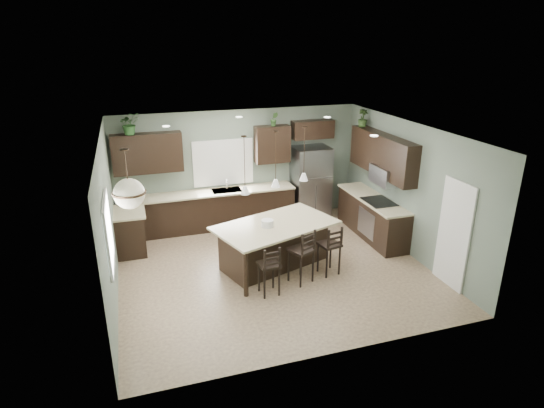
{
  "coord_description": "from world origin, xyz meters",
  "views": [
    {
      "loc": [
        -2.5,
        -7.77,
        4.45
      ],
      "look_at": [
        0.1,
        0.4,
        1.25
      ],
      "focal_mm": 30.0,
      "sensor_mm": 36.0,
      "label": 1
    }
  ],
  "objects_px": {
    "serving_dish": "(267,223)",
    "refrigerator": "(310,183)",
    "bar_stool_right": "(329,250)",
    "bar_stool_left": "(269,270)",
    "plant_back_left": "(129,124)",
    "bar_stool_center": "(301,256)",
    "kitchen_island": "(275,245)"
  },
  "relations": [
    {
      "from": "serving_dish",
      "to": "refrigerator",
      "type": "bearing_deg",
      "value": 51.46
    },
    {
      "from": "serving_dish",
      "to": "bar_stool_right",
      "type": "distance_m",
      "value": 1.31
    },
    {
      "from": "bar_stool_left",
      "to": "bar_stool_right",
      "type": "height_order",
      "value": "bar_stool_right"
    },
    {
      "from": "bar_stool_right",
      "to": "plant_back_left",
      "type": "bearing_deg",
      "value": 127.82
    },
    {
      "from": "bar_stool_left",
      "to": "bar_stool_right",
      "type": "relative_size",
      "value": 0.95
    },
    {
      "from": "bar_stool_left",
      "to": "bar_stool_right",
      "type": "xyz_separation_m",
      "value": [
        1.35,
        0.37,
        0.03
      ]
    },
    {
      "from": "bar_stool_left",
      "to": "serving_dish",
      "type": "bearing_deg",
      "value": 69.72
    },
    {
      "from": "bar_stool_center",
      "to": "plant_back_left",
      "type": "xyz_separation_m",
      "value": [
        -2.82,
        3.18,
        2.09
      ]
    },
    {
      "from": "bar_stool_center",
      "to": "refrigerator",
      "type": "bearing_deg",
      "value": 40.56
    },
    {
      "from": "refrigerator",
      "to": "serving_dish",
      "type": "xyz_separation_m",
      "value": [
        -1.87,
        -2.34,
        0.07
      ]
    },
    {
      "from": "refrigerator",
      "to": "serving_dish",
      "type": "distance_m",
      "value": 3.0
    },
    {
      "from": "kitchen_island",
      "to": "plant_back_left",
      "type": "relative_size",
      "value": 4.9
    },
    {
      "from": "bar_stool_center",
      "to": "bar_stool_right",
      "type": "relative_size",
      "value": 1.07
    },
    {
      "from": "refrigerator",
      "to": "bar_stool_center",
      "type": "bearing_deg",
      "value": -115.06
    },
    {
      "from": "kitchen_island",
      "to": "plant_back_left",
      "type": "bearing_deg",
      "value": 117.7
    },
    {
      "from": "bar_stool_center",
      "to": "bar_stool_right",
      "type": "height_order",
      "value": "bar_stool_center"
    },
    {
      "from": "serving_dish",
      "to": "plant_back_left",
      "type": "xyz_separation_m",
      "value": [
        -2.36,
        2.5,
        1.65
      ]
    },
    {
      "from": "refrigerator",
      "to": "kitchen_island",
      "type": "height_order",
      "value": "refrigerator"
    },
    {
      "from": "refrigerator",
      "to": "serving_dish",
      "type": "relative_size",
      "value": 7.71
    },
    {
      "from": "serving_dish",
      "to": "bar_stool_left",
      "type": "height_order",
      "value": "serving_dish"
    },
    {
      "from": "bar_stool_center",
      "to": "plant_back_left",
      "type": "bearing_deg",
      "value": 107.15
    },
    {
      "from": "refrigerator",
      "to": "bar_stool_center",
      "type": "distance_m",
      "value": 3.36
    },
    {
      "from": "refrigerator",
      "to": "plant_back_left",
      "type": "xyz_separation_m",
      "value": [
        -4.23,
        0.16,
        1.72
      ]
    },
    {
      "from": "serving_dish",
      "to": "kitchen_island",
      "type": "bearing_deg",
      "value": 18.63
    },
    {
      "from": "refrigerator",
      "to": "bar_stool_left",
      "type": "height_order",
      "value": "refrigerator"
    },
    {
      "from": "bar_stool_left",
      "to": "plant_back_left",
      "type": "bearing_deg",
      "value": 116.97
    },
    {
      "from": "serving_dish",
      "to": "bar_stool_left",
      "type": "xyz_separation_m",
      "value": [
        -0.25,
        -0.91,
        -0.51
      ]
    },
    {
      "from": "refrigerator",
      "to": "bar_stool_right",
      "type": "relative_size",
      "value": 1.8
    },
    {
      "from": "kitchen_island",
      "to": "bar_stool_right",
      "type": "xyz_separation_m",
      "value": [
        0.91,
        -0.61,
        0.05
      ]
    },
    {
      "from": "refrigerator",
      "to": "serving_dish",
      "type": "bearing_deg",
      "value": -128.54
    },
    {
      "from": "serving_dish",
      "to": "bar_stool_right",
      "type": "height_order",
      "value": "serving_dish"
    },
    {
      "from": "bar_stool_left",
      "to": "bar_stool_center",
      "type": "relative_size",
      "value": 0.89
    }
  ]
}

